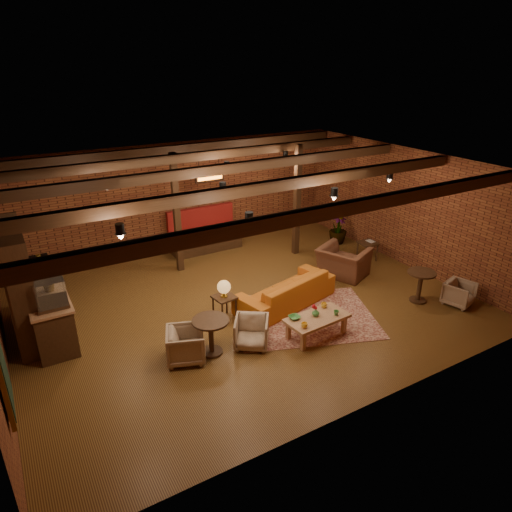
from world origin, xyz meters
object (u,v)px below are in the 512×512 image
armchair_far (459,292)px  side_table_book (368,244)px  armchair_right (344,257)px  plant_tall (340,198)px  armchair_b (251,331)px  coffee_table (316,319)px  round_table_right (420,282)px  side_table_lamp (224,290)px  round_table_left (211,331)px  armchair_a (186,343)px  sofa (286,290)px

armchair_far → side_table_book: bearing=75.9°
armchair_right → side_table_book: (1.28, 0.46, -0.03)m
plant_tall → side_table_book: bearing=-94.6°
armchair_b → armchair_right: (3.69, 1.60, 0.19)m
coffee_table → side_table_book: (3.65, 2.43, 0.09)m
side_table_book → round_table_right: (-0.62, -2.45, 0.01)m
round_table_right → side_table_lamp: bearing=159.8°
side_table_book → armchair_far: (0.07, -3.03, -0.19)m
side_table_book → round_table_left: bearing=-162.0°
side_table_lamp → armchair_far: (5.04, -2.18, -0.40)m
armchair_right → plant_tall: (1.39, 1.91, 0.93)m
coffee_table → armchair_a: armchair_a is taller
side_table_book → plant_tall: plant_tall is taller
armchair_b → armchair_far: 5.13m
round_table_left → round_table_right: 5.18m
side_table_lamp → round_table_right: side_table_lamp is taller
side_table_lamp → round_table_left: (-0.80, -1.03, -0.21)m
armchair_a → side_table_lamp: bearing=-32.4°
armchair_a → armchair_right: 5.19m
side_table_lamp → plant_tall: bearing=24.4°
side_table_lamp → armchair_a: bearing=-143.0°
side_table_lamp → armchair_far: size_ratio=1.50×
sofa → round_table_right: bearing=139.3°
plant_tall → armchair_b: bearing=-145.4°
coffee_table → armchair_a: size_ratio=1.91×
sofa → round_table_left: round_table_left is taller
sofa → armchair_right: armchair_right is taller
armchair_a → armchair_b: 1.33m
plant_tall → side_table_lamp: bearing=-155.6°
side_table_lamp → armchair_a: side_table_lamp is taller
sofa → armchair_b: size_ratio=3.70×
sofa → armchair_far: bearing=136.5°
side_table_book → armchair_right: bearing=-160.3°
side_table_lamp → armchair_far: 5.51m
sofa → round_table_left: (-2.32, -0.89, 0.14)m
armchair_a → armchair_right: size_ratio=0.60×
coffee_table → armchair_right: (2.37, 1.97, 0.12)m
armchair_far → plant_tall: bearing=74.0°
sofa → armchair_a: bearing=3.2°
armchair_a → armchair_far: 6.46m
round_table_right → plant_tall: plant_tall is taller
sofa → side_table_book: 3.59m
sofa → armchair_right: 2.24m
side_table_lamp → armchair_b: 1.26m
round_table_left → armchair_a: round_table_left is taller
armchair_a → armchair_right: armchair_right is taller
armchair_b → plant_tall: size_ratio=0.23×
sofa → round_table_right: round_table_right is taller
round_table_right → plant_tall: size_ratio=0.26×
coffee_table → side_table_book: 4.39m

